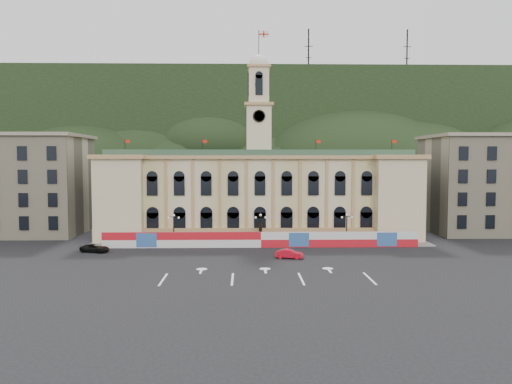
{
  "coord_description": "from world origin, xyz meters",
  "views": [
    {
      "loc": [
        -2.54,
        -63.01,
        13.72
      ],
      "look_at": [
        -0.72,
        18.0,
        8.62
      ],
      "focal_mm": 35.0,
      "sensor_mm": 36.0,
      "label": 1
    }
  ],
  "objects_px": {
    "lamp_center": "(261,227)",
    "black_suv": "(95,248)",
    "statue": "(260,237)",
    "red_sedan": "(289,254)"
  },
  "relations": [
    {
      "from": "black_suv",
      "to": "red_sedan",
      "type": "bearing_deg",
      "value": -82.75
    },
    {
      "from": "lamp_center",
      "to": "black_suv",
      "type": "bearing_deg",
      "value": -167.82
    },
    {
      "from": "lamp_center",
      "to": "black_suv",
      "type": "height_order",
      "value": "lamp_center"
    },
    {
      "from": "statue",
      "to": "lamp_center",
      "type": "bearing_deg",
      "value": -90.0
    },
    {
      "from": "red_sedan",
      "to": "black_suv",
      "type": "bearing_deg",
      "value": 92.38
    },
    {
      "from": "statue",
      "to": "red_sedan",
      "type": "height_order",
      "value": "statue"
    },
    {
      "from": "statue",
      "to": "lamp_center",
      "type": "xyz_separation_m",
      "value": [
        0.0,
        -1.0,
        1.89
      ]
    },
    {
      "from": "statue",
      "to": "black_suv",
      "type": "height_order",
      "value": "statue"
    },
    {
      "from": "statue",
      "to": "red_sedan",
      "type": "distance_m",
      "value": 12.37
    },
    {
      "from": "red_sedan",
      "to": "lamp_center",
      "type": "bearing_deg",
      "value": 31.92
    }
  ]
}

